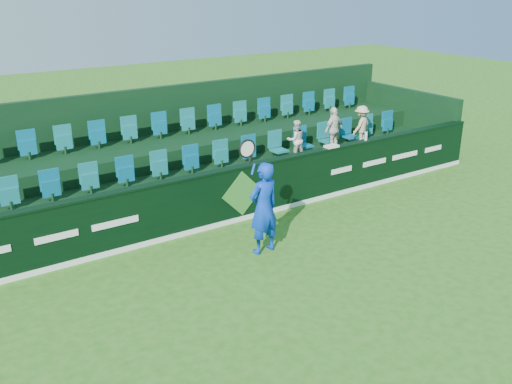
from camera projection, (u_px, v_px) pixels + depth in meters
ground at (354, 290)px, 10.59m from camera, size 60.00×60.00×0.00m
sponsor_hoarding at (240, 193)px, 13.46m from camera, size 16.00×0.25×1.35m
stand_tier_front at (217, 190)px, 14.42m from camera, size 16.00×2.00×0.80m
stand_tier_back at (182, 162)px, 15.81m from camera, size 16.00×1.80×1.30m
stand_rear at (174, 139)px, 15.95m from camera, size 16.00×4.10×2.60m
seat_row_front at (208, 160)px, 14.48m from camera, size 13.50×0.50×0.60m
seat_row_back at (176, 126)px, 15.70m from camera, size 13.50×0.50×0.60m
tennis_player at (263, 208)px, 11.76m from camera, size 1.08×0.54×2.60m
spectator_left at (296, 140)px, 15.40m from camera, size 0.58×0.49×1.08m
spectator_middle at (334, 129)px, 16.07m from camera, size 0.79×0.45×1.27m
spectator_right at (361, 126)px, 16.63m from camera, size 0.86×0.64×1.18m
towel at (331, 146)px, 14.67m from camera, size 0.35×0.23×0.05m
drinks_bottle at (366, 136)px, 15.27m from camera, size 0.07×0.07×0.23m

